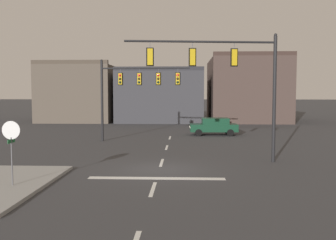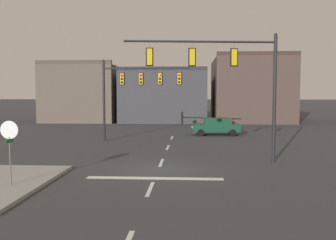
% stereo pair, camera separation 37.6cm
% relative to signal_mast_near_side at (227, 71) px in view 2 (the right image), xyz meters
% --- Properties ---
extents(ground_plane, '(400.00, 400.00, 0.00)m').
position_rel_signal_mast_near_side_xyz_m(ground_plane, '(-3.71, -2.24, -5.17)').
color(ground_plane, '#353538').
extents(stop_bar_paint, '(6.40, 0.50, 0.01)m').
position_rel_signal_mast_near_side_xyz_m(stop_bar_paint, '(-3.71, -4.24, -5.17)').
color(stop_bar_paint, silver).
rests_on(stop_bar_paint, ground).
extents(lane_centreline, '(0.16, 26.40, 0.01)m').
position_rel_signal_mast_near_side_xyz_m(lane_centreline, '(-3.71, -0.24, -5.17)').
color(lane_centreline, silver).
rests_on(lane_centreline, ground).
extents(signal_mast_near_side, '(8.56, 1.16, 7.33)m').
position_rel_signal_mast_near_side_xyz_m(signal_mast_near_side, '(0.00, 0.00, 0.00)').
color(signal_mast_near_side, black).
rests_on(signal_mast_near_side, ground).
extents(signal_mast_far_side, '(7.26, 0.85, 6.68)m').
position_rel_signal_mast_near_side_xyz_m(signal_mast_far_side, '(-6.67, 9.06, -0.57)').
color(signal_mast_far_side, black).
rests_on(signal_mast_far_side, ground).
extents(stop_sign, '(0.76, 0.64, 2.83)m').
position_rel_signal_mast_near_side_xyz_m(stop_sign, '(-9.55, -6.42, -3.03)').
color(stop_sign, '#56565B').
rests_on(stop_sign, ground).
extents(car_lot_nearside, '(4.50, 2.02, 1.61)m').
position_rel_signal_mast_near_side_xyz_m(car_lot_nearside, '(0.34, 14.06, -4.32)').
color(car_lot_nearside, '#143D28').
rests_on(car_lot_nearside, ground).
extents(building_row, '(33.35, 13.50, 9.07)m').
position_rel_signal_mast_near_side_xyz_m(building_row, '(-4.36, 32.36, -1.28)').
color(building_row, brown).
rests_on(building_row, ground).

